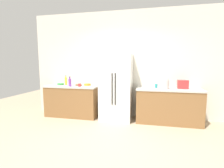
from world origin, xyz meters
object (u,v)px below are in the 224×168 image
at_px(bowl_a, 61,84).
at_px(cup_c, 163,86).
at_px(refrigerator, 116,87).
at_px(bottle_b, 70,82).
at_px(bottle_a, 66,81).
at_px(bowl_b, 79,85).
at_px(bowl_c, 87,85).
at_px(cup_b, 156,86).
at_px(rice_cooker, 164,83).
at_px(toaster, 183,84).
at_px(cup_a, 80,85).

bearing_deg(bowl_a, cup_c, 1.76).
bearing_deg(refrigerator, bottle_b, -173.45).
distance_m(bottle_a, bottle_b, 0.35).
xyz_separation_m(bottle_b, cup_c, (2.48, 0.33, -0.06)).
bearing_deg(cup_c, bowl_a, -178.24).
bearing_deg(bowl_b, bowl_a, 174.53).
xyz_separation_m(cup_c, bowl_c, (-2.08, -0.05, -0.02)).
bearing_deg(cup_b, bottle_a, 179.68).
bearing_deg(bottle_a, bowl_a, -179.21).
bearing_deg(cup_b, rice_cooker, -33.12).
xyz_separation_m(bottle_a, cup_c, (2.73, 0.09, -0.07)).
distance_m(bottle_b, cup_b, 2.32).
height_order(cup_c, bowl_c, cup_c).
height_order(bottle_b, cup_b, bottle_b).
bearing_deg(bottle_a, toaster, -0.33).
bearing_deg(bottle_b, refrigerator, 6.55).
distance_m(cup_b, bowl_b, 2.14).
bearing_deg(bottle_b, bowl_b, 46.54).
distance_m(refrigerator, bowl_a, 1.70).
xyz_separation_m(refrigerator, bowl_c, (-0.87, 0.13, 0.03)).
bearing_deg(cup_c, cup_b, -149.68).
bearing_deg(cup_a, cup_c, 8.25).
distance_m(bottle_a, cup_c, 2.73).
bearing_deg(bowl_a, toaster, -0.27).
xyz_separation_m(bottle_a, cup_b, (2.55, -0.01, -0.07)).
distance_m(bottle_a, bowl_b, 0.43).
distance_m(toaster, bowl_a, 3.38).
distance_m(rice_cooker, bowl_c, 2.10).
bearing_deg(cup_c, bottle_b, -172.45).
xyz_separation_m(bottle_a, cup_a, (0.53, -0.23, -0.07)).
bearing_deg(bowl_b, cup_a, -58.53).
bearing_deg(bowl_c, rice_cooker, -4.75).
height_order(refrigerator, bowl_c, refrigerator).
relative_size(cup_b, bowl_a, 0.54).
distance_m(toaster, rice_cooker, 0.48).
bearing_deg(bottle_a, refrigerator, -3.63).
height_order(bowl_b, bowl_c, bowl_c).
bearing_deg(refrigerator, bowl_a, 176.83).
bearing_deg(cup_a, bowl_a, 161.91).
bearing_deg(cup_a, bowl_c, 65.50).
distance_m(toaster, cup_b, 0.65).
relative_size(rice_cooker, cup_c, 3.23).
bearing_deg(rice_cooker, refrigerator, 178.13).
distance_m(refrigerator, cup_b, 1.04).
relative_size(cup_c, bowl_b, 0.55).
height_order(bottle_b, cup_c, bottle_b).
distance_m(cup_c, bowl_c, 2.08).
bearing_deg(toaster, refrigerator, -177.34).
height_order(toaster, cup_b, toaster).
bearing_deg(refrigerator, cup_a, -172.19).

